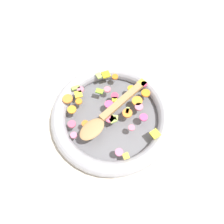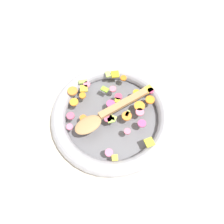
% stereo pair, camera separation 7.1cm
% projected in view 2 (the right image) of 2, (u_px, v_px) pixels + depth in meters
% --- Properties ---
extents(ground_plane, '(4.00, 4.00, 0.00)m').
position_uv_depth(ground_plane, '(112.00, 119.00, 0.76)').
color(ground_plane, beige).
extents(skillet, '(0.41, 0.41, 0.05)m').
position_uv_depth(skillet, '(112.00, 116.00, 0.74)').
color(skillet, slate).
rests_on(skillet, ground_plane).
extents(chopped_vegetables, '(0.34, 0.33, 0.01)m').
position_uv_depth(chopped_vegetables, '(113.00, 104.00, 0.73)').
color(chopped_vegetables, orange).
rests_on(chopped_vegetables, skillet).
extents(wooden_spoon, '(0.06, 0.27, 0.01)m').
position_uv_depth(wooden_spoon, '(104.00, 115.00, 0.70)').
color(wooden_spoon, '#A87F51').
rests_on(wooden_spoon, chopped_vegetables).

